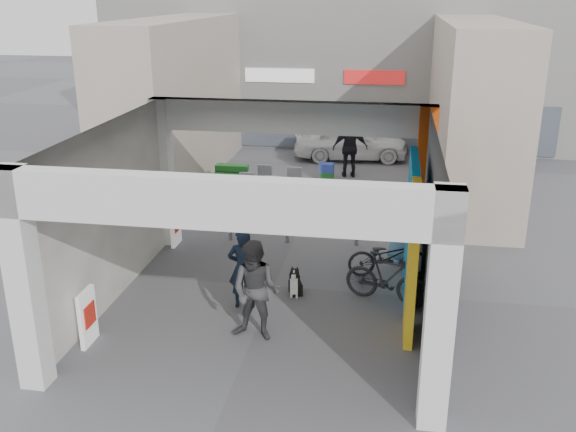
% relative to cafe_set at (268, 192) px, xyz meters
% --- Properties ---
extents(ground, '(90.00, 90.00, 0.00)m').
position_rel_cafe_set_xyz_m(ground, '(1.16, -5.31, -0.35)').
color(ground, '#58585D').
rests_on(ground, ground).
extents(arcade_canopy, '(6.40, 6.45, 6.40)m').
position_rel_cafe_set_xyz_m(arcade_canopy, '(1.70, -6.14, 1.95)').
color(arcade_canopy, silver).
rests_on(arcade_canopy, ground).
extents(far_building, '(18.00, 4.08, 8.00)m').
position_rel_cafe_set_xyz_m(far_building, '(1.16, 8.68, 3.64)').
color(far_building, white).
rests_on(far_building, ground).
extents(plaza_bldg_left, '(2.00, 9.00, 5.00)m').
position_rel_cafe_set_xyz_m(plaza_bldg_left, '(-3.34, 2.19, 2.15)').
color(plaza_bldg_left, '#B2A593').
rests_on(plaza_bldg_left, ground).
extents(plaza_bldg_right, '(2.00, 9.00, 5.00)m').
position_rel_cafe_set_xyz_m(plaza_bldg_right, '(5.66, 2.19, 2.15)').
color(plaza_bldg_right, '#B2A593').
rests_on(plaza_bldg_right, ground).
extents(bollard_left, '(0.09, 0.09, 0.83)m').
position_rel_cafe_set_xyz_m(bollard_left, '(-0.38, -2.91, 0.06)').
color(bollard_left, gray).
rests_on(bollard_left, ground).
extents(bollard_center, '(0.09, 0.09, 0.98)m').
position_rel_cafe_set_xyz_m(bollard_center, '(1.02, -2.83, 0.14)').
color(bollard_center, gray).
rests_on(bollard_center, ground).
extents(bollard_right, '(0.09, 0.09, 0.84)m').
position_rel_cafe_set_xyz_m(bollard_right, '(2.70, -2.75, 0.07)').
color(bollard_right, gray).
rests_on(bollard_right, ground).
extents(advert_board_near, '(0.10, 0.55, 1.00)m').
position_rel_cafe_set_xyz_m(advert_board_near, '(-1.59, -8.05, 0.15)').
color(advert_board_near, white).
rests_on(advert_board_near, ground).
extents(advert_board_far, '(0.10, 0.55, 1.00)m').
position_rel_cafe_set_xyz_m(advert_board_far, '(-1.59, -3.41, 0.15)').
color(advert_board_far, white).
rests_on(advert_board_far, ground).
extents(cafe_set, '(1.65, 1.33, 1.00)m').
position_rel_cafe_set_xyz_m(cafe_set, '(0.00, 0.00, 0.00)').
color(cafe_set, '#AEAFB4').
rests_on(cafe_set, ground).
extents(produce_stand, '(1.19, 0.64, 0.78)m').
position_rel_cafe_set_xyz_m(produce_stand, '(-1.36, 1.06, -0.04)').
color(produce_stand, black).
rests_on(produce_stand, ground).
extents(crate_stack, '(0.45, 0.35, 0.56)m').
position_rel_cafe_set_xyz_m(crate_stack, '(1.40, 2.67, -0.07)').
color(crate_stack, '#1B5719').
rests_on(crate_stack, ground).
extents(border_collie, '(0.24, 0.47, 0.65)m').
position_rel_cafe_set_xyz_m(border_collie, '(1.65, -5.65, -0.10)').
color(border_collie, black).
rests_on(border_collie, ground).
extents(man_with_dog, '(0.64, 0.48, 1.61)m').
position_rel_cafe_set_xyz_m(man_with_dog, '(0.75, -6.28, 0.45)').
color(man_with_dog, black).
rests_on(man_with_dog, ground).
extents(man_back_turned, '(0.97, 0.81, 1.81)m').
position_rel_cafe_set_xyz_m(man_back_turned, '(1.23, -7.39, 0.55)').
color(man_back_turned, '#3C3C3E').
rests_on(man_back_turned, ground).
extents(man_elderly, '(0.99, 0.82, 1.73)m').
position_rel_cafe_set_xyz_m(man_elderly, '(3.76, -3.49, 0.51)').
color(man_elderly, '#5F94B8').
rests_on(man_elderly, ground).
extents(man_crates, '(1.19, 0.63, 1.93)m').
position_rel_cafe_set_xyz_m(man_crates, '(2.09, 3.22, 0.61)').
color(man_crates, black).
rests_on(man_crates, ground).
extents(bicycle_front, '(1.78, 0.89, 0.90)m').
position_rel_cafe_set_xyz_m(bicycle_front, '(3.46, -4.41, 0.09)').
color(bicycle_front, black).
rests_on(bicycle_front, ground).
extents(bicycle_rear, '(1.76, 0.96, 1.02)m').
position_rel_cafe_set_xyz_m(bicycle_rear, '(3.46, -5.64, 0.16)').
color(bicycle_rear, black).
rests_on(bicycle_rear, ground).
extents(white_van, '(4.18, 2.03, 1.37)m').
position_rel_cafe_set_xyz_m(white_van, '(1.95, 5.53, 0.33)').
color(white_van, white).
rests_on(white_van, ground).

